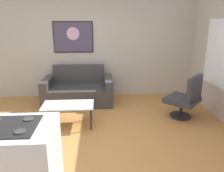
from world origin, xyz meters
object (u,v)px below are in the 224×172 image
Objects in this scene: couch at (78,91)px; wall_painting at (73,37)px; armchair at (186,98)px; coffee_table at (68,106)px.

wall_painting is at bearing 102.97° from couch.
couch is 2.54m from armchair.
wall_painting is (-2.41, 1.59, 1.12)m from armchair.
armchair is 0.93× the size of wall_painting.
couch is 1.80× the size of armchair.
coffee_table is 0.97× the size of wall_painting.
couch is at bearing 154.80° from armchair.
wall_painting is (-0.12, 0.51, 1.28)m from couch.
couch is 1.38m from wall_painting.
couch is 1.73× the size of coffee_table.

